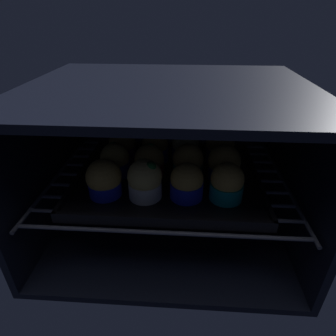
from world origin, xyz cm
name	(u,v)px	position (x,y,z in cm)	size (l,w,h in cm)	color
oven_cavity	(170,157)	(0.00, 26.25, 17.00)	(59.00, 47.00, 37.00)	black
oven_rack	(168,178)	(0.00, 22.00, 13.60)	(54.80, 42.00, 0.80)	#444756
baking_tray	(168,178)	(0.00, 20.19, 14.68)	(41.02, 32.78, 2.20)	black
muffin_row0_col0	(104,180)	(-12.41, 12.09, 18.74)	(7.23, 7.23, 7.86)	#1928B7
muffin_row0_col1	(145,180)	(-4.06, 11.87, 19.12)	(6.93, 6.93, 8.35)	silver
muffin_row0_col2	(187,183)	(4.28, 12.29, 18.59)	(6.72, 6.72, 7.60)	#1928B7
muffin_row0_col3	(227,183)	(12.21, 12.31, 18.79)	(6.72, 6.72, 7.91)	#0C8C84
muffin_row1_col0	(115,161)	(-12.06, 20.12, 18.74)	(6.72, 6.72, 7.84)	#1928B7
muffin_row1_col1	(149,162)	(-4.26, 20.49, 18.59)	(6.76, 6.76, 7.67)	red
muffin_row1_col2	(188,162)	(4.47, 20.22, 18.86)	(6.92, 6.92, 8.04)	#0C8C84
muffin_row1_col3	(224,163)	(12.50, 20.25, 18.89)	(7.26, 7.26, 8.04)	#1928B7
muffin_row2_col0	(123,145)	(-12.09, 28.39, 18.75)	(6.79, 6.79, 8.13)	#7A238C
muffin_row2_col1	(155,147)	(-3.75, 28.12, 18.69)	(6.72, 6.72, 7.66)	#1928B7
muffin_row2_col2	(185,146)	(3.76, 28.80, 18.78)	(6.75, 6.75, 7.89)	#1928B7
muffin_row2_col3	(220,146)	(12.37, 28.73, 19.11)	(7.02, 7.02, 8.32)	#1928B7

